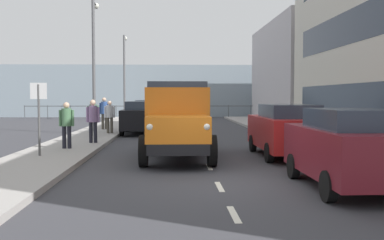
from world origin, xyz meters
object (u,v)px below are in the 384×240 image
(pedestrian_couple_b, at_px, (93,115))
(pedestrian_with_bag, at_px, (104,111))
(truck_vintage_orange, at_px, (177,122))
(lamp_post_promenade, at_px, (94,54))
(pedestrian_in_dark_coat, at_px, (110,114))
(car_red_kerbside_1, at_px, (287,129))
(pedestrian_strolling, at_px, (67,121))
(car_maroon_kerbside_near, at_px, (348,147))
(lamp_post_far, at_px, (125,70))
(street_sign, at_px, (39,106))
(pedestrian_near_railing, at_px, (93,118))
(car_black_oppositeside_0, at_px, (140,117))
(car_white_oppositeside_1, at_px, (147,112))

(pedestrian_couple_b, distance_m, pedestrian_with_bag, 4.29)
(truck_vintage_orange, xyz_separation_m, pedestrian_with_bag, (3.95, -11.43, 0.01))
(lamp_post_promenade, bearing_deg, pedestrian_in_dark_coat, 126.87)
(truck_vintage_orange, bearing_deg, car_red_kerbside_1, -169.38)
(pedestrian_strolling, xyz_separation_m, lamp_post_promenade, (0.36, -7.90, 3.09))
(car_red_kerbside_1, bearing_deg, pedestrian_with_bag, -54.92)
(pedestrian_couple_b, relative_size, pedestrian_with_bag, 0.95)
(car_maroon_kerbside_near, distance_m, lamp_post_far, 27.95)
(car_red_kerbside_1, relative_size, street_sign, 1.95)
(pedestrian_couple_b, height_order, pedestrian_with_bag, pedestrian_with_bag)
(pedestrian_near_railing, relative_size, lamp_post_promenade, 0.25)
(car_maroon_kerbside_near, relative_size, pedestrian_near_railing, 2.35)
(car_maroon_kerbside_near, height_order, car_black_oppositeside_0, same)
(pedestrian_strolling, relative_size, pedestrian_couple_b, 0.97)
(car_white_oppositeside_1, bearing_deg, pedestrian_near_railing, 83.58)
(truck_vintage_orange, height_order, car_red_kerbside_1, truck_vintage_orange)
(car_red_kerbside_1, xyz_separation_m, pedestrian_couple_b, (7.43, -6.46, 0.24))
(pedestrian_couple_b, height_order, street_sign, street_sign)
(lamp_post_far, bearing_deg, lamp_post_promenade, 88.61)
(car_black_oppositeside_0, height_order, pedestrian_couple_b, pedestrian_couple_b)
(lamp_post_promenade, bearing_deg, pedestrian_strolling, 92.58)
(car_black_oppositeside_0, bearing_deg, pedestrian_with_bag, -32.24)
(pedestrian_near_railing, distance_m, pedestrian_couple_b, 3.20)
(car_red_kerbside_1, distance_m, pedestrian_strolling, 7.60)
(pedestrian_couple_b, xyz_separation_m, lamp_post_far, (0.10, -15.05, 2.96))
(car_maroon_kerbside_near, xyz_separation_m, lamp_post_far, (7.53, -26.72, 3.20))
(car_black_oppositeside_0, bearing_deg, pedestrian_strolling, 75.84)
(street_sign, bearing_deg, truck_vintage_orange, 178.39)
(car_maroon_kerbside_near, xyz_separation_m, lamp_post_promenade, (7.83, -14.49, 3.29))
(pedestrian_with_bag, height_order, lamp_post_promenade, lamp_post_promenade)
(car_maroon_kerbside_near, relative_size, lamp_post_far, 0.60)
(car_white_oppositeside_1, distance_m, pedestrian_near_railing, 12.88)
(car_black_oppositeside_0, relative_size, street_sign, 2.01)
(car_black_oppositeside_0, bearing_deg, car_maroon_kerbside_near, 110.42)
(pedestrian_couple_b, relative_size, lamp_post_promenade, 0.25)
(street_sign, bearing_deg, car_black_oppositeside_0, -103.61)
(pedestrian_with_bag, bearing_deg, car_maroon_kerbside_near, 115.33)
(pedestrian_near_railing, xyz_separation_m, street_sign, (0.98, 3.86, 0.54))
(pedestrian_near_railing, distance_m, pedestrian_in_dark_coat, 4.71)
(pedestrian_near_railing, relative_size, street_sign, 0.75)
(car_black_oppositeside_0, bearing_deg, truck_vintage_orange, 100.35)
(pedestrian_with_bag, bearing_deg, car_red_kerbside_1, 125.08)
(pedestrian_with_bag, distance_m, lamp_post_far, 11.15)
(street_sign, bearing_deg, car_red_kerbside_1, -175.96)
(car_white_oppositeside_1, xyz_separation_m, pedestrian_with_bag, (2.11, 5.35, 0.30))
(car_black_oppositeside_0, relative_size, pedestrian_in_dark_coat, 2.81)
(car_maroon_kerbside_near, distance_m, lamp_post_promenade, 16.80)
(pedestrian_in_dark_coat, bearing_deg, car_white_oppositeside_1, -100.04)
(pedestrian_in_dark_coat, xyz_separation_m, street_sign, (0.98, 8.58, 0.59))
(pedestrian_strolling, xyz_separation_m, pedestrian_near_railing, (-0.59, -1.92, 0.04))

